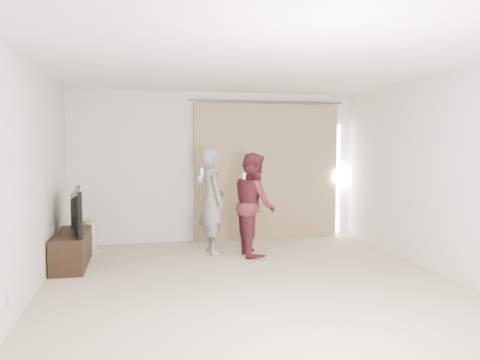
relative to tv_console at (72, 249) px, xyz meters
name	(u,v)px	position (x,y,z in m)	size (l,w,h in m)	color
floor	(254,286)	(2.27, -1.42, -0.24)	(5.50, 5.50, 0.00)	#C4B193
wall_back	(217,167)	(2.27, 1.33, 1.06)	(5.00, 0.04, 2.60)	silver
wall_left	(27,182)	(-0.23, -1.42, 1.06)	(0.04, 5.50, 2.60)	silver
ceiling	(255,66)	(2.27, -1.42, 2.36)	(5.00, 5.50, 0.01)	silver
curtain	(268,172)	(3.18, 1.26, 0.97)	(2.80, 0.11, 2.46)	#8B7755
tv_console	(72,249)	(0.00, 0.00, 0.00)	(0.42, 1.23, 0.47)	black
tv	(71,211)	(0.00, 0.00, 0.54)	(1.07, 0.14, 0.61)	black
scratching_post	(90,240)	(0.17, 0.79, -0.03)	(0.38, 0.38, 0.51)	tan
person_man	(213,200)	(2.04, 0.37, 0.59)	(0.47, 0.65, 1.65)	gray
person_woman	(254,204)	(2.64, 0.12, 0.55)	(0.61, 0.77, 1.57)	#501B23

